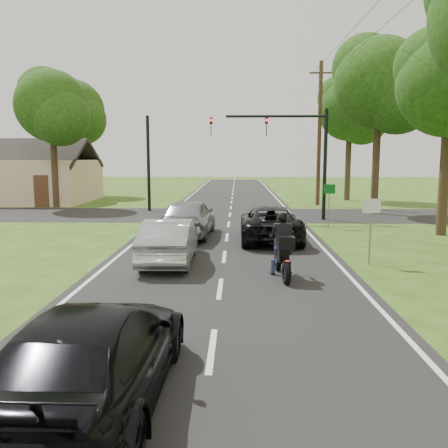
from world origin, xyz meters
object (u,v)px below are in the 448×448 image
(silver_sedan, at_px, (170,241))
(traffic_signal, at_px, (291,144))
(utility_pole_far, at_px, (319,133))
(sign_white, at_px, (371,215))
(dark_car_behind, at_px, (94,355))
(dark_suv, at_px, (270,223))
(sign_green, at_px, (329,195))
(motorcycle_rider, at_px, (283,252))
(silver_suv, at_px, (189,217))

(silver_sedan, xyz_separation_m, traffic_signal, (5.09, 10.97, 3.40))
(utility_pole_far, bearing_deg, sign_white, -94.51)
(silver_sedan, xyz_separation_m, sign_white, (6.45, -0.05, 0.86))
(dark_car_behind, xyz_separation_m, utility_pole_far, (7.73, 27.92, 4.35))
(dark_suv, distance_m, silver_sedan, 5.60)
(dark_suv, distance_m, sign_white, 5.31)
(silver_sedan, bearing_deg, utility_pole_far, -113.51)
(sign_green, bearing_deg, motorcycle_rider, -107.88)
(sign_green, bearing_deg, traffic_signal, 117.38)
(dark_suv, bearing_deg, dark_car_behind, 76.08)
(dark_car_behind, xyz_separation_m, traffic_signal, (4.86, 19.91, 3.40))
(dark_suv, xyz_separation_m, dark_car_behind, (-3.33, -13.26, 0.00))
(sign_white, distance_m, sign_green, 8.00)
(sign_white, bearing_deg, utility_pole_far, 85.49)
(motorcycle_rider, distance_m, traffic_signal, 13.34)
(traffic_signal, relative_size, sign_green, 3.00)
(sign_green, bearing_deg, silver_suv, -156.94)
(silver_sedan, bearing_deg, sign_white, 178.82)
(sign_white, bearing_deg, silver_sedan, 179.58)
(dark_car_behind, bearing_deg, sign_white, -124.03)
(silver_sedan, distance_m, utility_pole_far, 21.03)
(silver_sedan, bearing_deg, dark_car_behind, 90.70)
(sign_white, bearing_deg, sign_green, 88.57)
(sign_green, bearing_deg, dark_suv, -130.45)
(dark_suv, xyz_separation_m, sign_white, (2.90, -4.37, 0.86))
(traffic_signal, bearing_deg, silver_suv, -130.71)
(dark_suv, relative_size, silver_suv, 1.05)
(motorcycle_rider, bearing_deg, dark_suv, 85.26)
(motorcycle_rider, bearing_deg, dark_car_behind, -118.89)
(dark_car_behind, distance_m, utility_pole_far, 29.29)
(silver_sedan, distance_m, sign_white, 6.51)
(dark_suv, relative_size, dark_car_behind, 1.04)
(silver_suv, height_order, sign_green, sign_green)
(dark_car_behind, xyz_separation_m, sign_white, (6.23, 8.90, 0.86))
(utility_pole_far, bearing_deg, dark_car_behind, -105.47)
(traffic_signal, height_order, utility_pole_far, utility_pole_far)
(dark_car_behind, xyz_separation_m, sign_green, (6.43, 16.90, 0.86))
(sign_white, bearing_deg, dark_car_behind, -124.99)
(motorcycle_rider, xyz_separation_m, dark_suv, (0.06, 6.15, -0.02))
(dark_suv, height_order, traffic_signal, traffic_signal)
(traffic_signal, bearing_deg, motorcycle_rider, -97.10)
(silver_suv, xyz_separation_m, traffic_signal, (5.00, 5.81, 3.29))
(sign_white, bearing_deg, traffic_signal, 97.05)
(motorcycle_rider, relative_size, silver_sedan, 0.51)
(silver_suv, distance_m, traffic_signal, 8.34)
(dark_car_behind, bearing_deg, sign_green, -109.87)
(motorcycle_rider, bearing_deg, traffic_signal, 78.71)
(silver_sedan, relative_size, sign_green, 2.07)
(silver_suv, bearing_deg, silver_sedan, 91.98)
(dark_suv, bearing_deg, utility_pole_far, -106.53)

